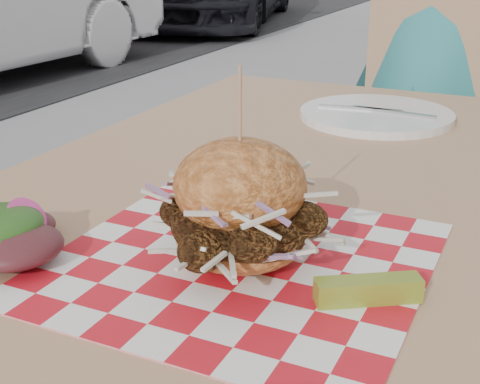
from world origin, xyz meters
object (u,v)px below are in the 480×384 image
at_px(sandwich, 240,210).
at_px(diner, 438,31).
at_px(patio_table, 308,233).
at_px(patio_chair, 435,140).

bearing_deg(sandwich, diner, 91.96).
distance_m(patio_table, sandwich, 0.29).
height_order(diner, patio_chair, diner).
height_order(patio_table, sandwich, sandwich).
xyz_separation_m(patio_table, patio_chair, (0.02, 0.94, -0.12)).
relative_size(patio_table, sandwich, 6.14).
bearing_deg(diner, patio_chair, 116.26).
height_order(diner, patio_table, diner).
distance_m(diner, sandwich, 1.37).
bearing_deg(patio_table, diner, 91.54).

